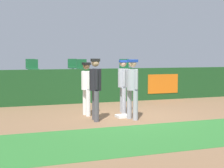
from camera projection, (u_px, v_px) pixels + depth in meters
ground_plane at (124, 117)px, 11.19m from camera, size 60.00×60.00×0.00m
grass_foreground_strip at (165, 135)px, 8.60m from camera, size 18.00×2.80×0.01m
first_base at (123, 116)px, 11.10m from camera, size 0.40×0.40×0.08m
player_fielder_home at (86, 85)px, 11.39m from camera, size 0.36×0.56×1.76m
player_runner_visitor at (132, 85)px, 10.67m from camera, size 0.42×0.51×1.86m
player_coach_visitor at (123, 82)px, 11.85m from camera, size 0.41×0.51×1.83m
player_umpire at (95, 85)px, 10.43m from camera, size 0.40×0.53×1.89m
field_wall at (93, 86)px, 14.53m from camera, size 18.00×0.26×1.43m
bleacher_platform at (77, 86)px, 16.96m from camera, size 18.00×4.80×0.98m
seat_front_right at (125, 67)px, 16.52m from camera, size 0.47×0.44×0.84m
seat_front_left at (33, 68)px, 15.05m from camera, size 0.44×0.44×0.84m
seat_front_center at (82, 67)px, 15.80m from camera, size 0.47×0.44×0.84m
seat_back_center at (73, 66)px, 17.48m from camera, size 0.45×0.44×0.84m
seat_back_left at (31, 67)px, 16.78m from camera, size 0.45×0.44×0.84m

